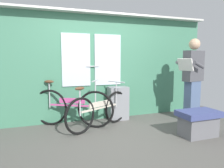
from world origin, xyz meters
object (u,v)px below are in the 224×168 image
(bicycle_near_door, at_px, (99,110))
(bicycle_leaning_behind, at_px, (72,107))
(bench_seat_corner, at_px, (198,123))
(trash_bin_by_wall, at_px, (118,103))
(passenger_reading_newspaper, at_px, (193,78))

(bicycle_near_door, relative_size, bicycle_leaning_behind, 1.00)
(bicycle_near_door, bearing_deg, bench_seat_corner, -61.39)
(bicycle_leaning_behind, relative_size, trash_bin_by_wall, 2.01)
(passenger_reading_newspaper, relative_size, bench_seat_corner, 2.53)
(trash_bin_by_wall, bearing_deg, bicycle_leaning_behind, -172.29)
(trash_bin_by_wall, bearing_deg, bench_seat_corner, -57.07)
(bicycle_near_door, height_order, bicycle_leaning_behind, bicycle_leaning_behind)
(bicycle_leaning_behind, xyz_separation_m, trash_bin_by_wall, (1.04, 0.14, -0.02))
(bicycle_near_door, relative_size, passenger_reading_newspaper, 0.83)
(trash_bin_by_wall, xyz_separation_m, bench_seat_corner, (0.93, -1.43, -0.13))
(passenger_reading_newspaper, bearing_deg, bench_seat_corner, 41.59)
(passenger_reading_newspaper, bearing_deg, trash_bin_by_wall, -36.65)
(bicycle_near_door, relative_size, bench_seat_corner, 2.10)
(bicycle_near_door, bearing_deg, bicycle_leaning_behind, 122.78)
(bicycle_leaning_behind, distance_m, trash_bin_by_wall, 1.05)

